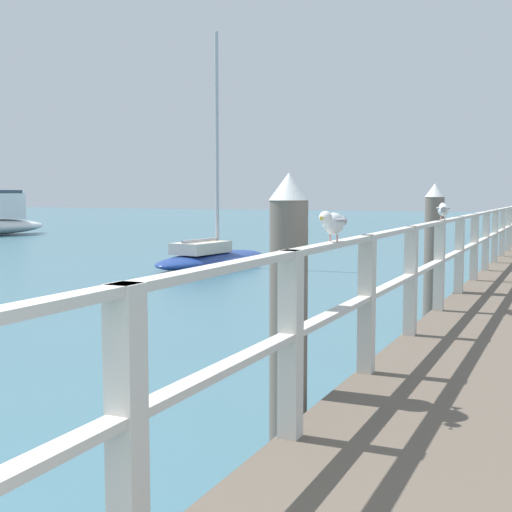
{
  "coord_description": "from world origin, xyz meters",
  "views": [
    {
      "loc": [
        0.4,
        0.37,
        1.99
      ],
      "look_at": [
        -3.93,
        9.78,
        1.06
      ],
      "focal_mm": 48.44,
      "sensor_mm": 36.0,
      "label": 1
    }
  ],
  "objects_px": {
    "seagull_foreground": "(333,222)",
    "boat_1": "(211,256)",
    "dock_piling_far": "(434,255)",
    "dock_piling_near": "(288,319)",
    "seagull_background": "(443,209)"
  },
  "relations": [
    {
      "from": "dock_piling_near",
      "to": "boat_1",
      "type": "xyz_separation_m",
      "value": [
        -7.03,
        11.79,
        -0.78
      ]
    },
    {
      "from": "dock_piling_far",
      "to": "seagull_foreground",
      "type": "height_order",
      "value": "dock_piling_far"
    },
    {
      "from": "dock_piling_near",
      "to": "seagull_background",
      "type": "bearing_deg",
      "value": 84.89
    },
    {
      "from": "boat_1",
      "to": "dock_piling_far",
      "type": "bearing_deg",
      "value": -34.84
    },
    {
      "from": "seagull_foreground",
      "to": "boat_1",
      "type": "height_order",
      "value": "boat_1"
    },
    {
      "from": "dock_piling_near",
      "to": "seagull_background",
      "type": "height_order",
      "value": "dock_piling_near"
    },
    {
      "from": "seagull_foreground",
      "to": "boat_1",
      "type": "relative_size",
      "value": 0.08
    },
    {
      "from": "dock_piling_near",
      "to": "dock_piling_far",
      "type": "xyz_separation_m",
      "value": [
        0.0,
        5.74,
        0.0
      ]
    },
    {
      "from": "dock_piling_near",
      "to": "seagull_foreground",
      "type": "bearing_deg",
      "value": -19.7
    },
    {
      "from": "seagull_foreground",
      "to": "boat_1",
      "type": "distance_m",
      "value": 14.12
    },
    {
      "from": "dock_piling_near",
      "to": "dock_piling_far",
      "type": "height_order",
      "value": "same"
    },
    {
      "from": "seagull_foreground",
      "to": "seagull_background",
      "type": "distance_m",
      "value": 4.36
    },
    {
      "from": "seagull_foreground",
      "to": "seagull_background",
      "type": "height_order",
      "value": "same"
    },
    {
      "from": "dock_piling_near",
      "to": "boat_1",
      "type": "relative_size",
      "value": 0.34
    },
    {
      "from": "dock_piling_near",
      "to": "dock_piling_far",
      "type": "bearing_deg",
      "value": 90.0
    }
  ]
}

